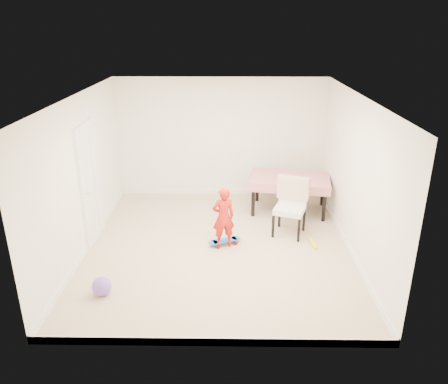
{
  "coord_description": "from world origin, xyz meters",
  "views": [
    {
      "loc": [
        0.2,
        -6.73,
        3.68
      ],
      "look_at": [
        0.1,
        0.2,
        0.95
      ],
      "focal_mm": 35.0,
      "sensor_mm": 36.0,
      "label": 1
    }
  ],
  "objects_px": {
    "child": "(223,219)",
    "skateboard": "(225,242)",
    "balloon": "(102,286)",
    "dining_table": "(289,194)",
    "dining_chair": "(290,208)"
  },
  "relations": [
    {
      "from": "dining_table",
      "to": "balloon",
      "type": "distance_m",
      "value": 4.32
    },
    {
      "from": "dining_table",
      "to": "dining_chair",
      "type": "bearing_deg",
      "value": -87.75
    },
    {
      "from": "balloon",
      "to": "child",
      "type": "bearing_deg",
      "value": 40.44
    },
    {
      "from": "dining_table",
      "to": "skateboard",
      "type": "height_order",
      "value": "dining_table"
    },
    {
      "from": "child",
      "to": "skateboard",
      "type": "bearing_deg",
      "value": -122.43
    },
    {
      "from": "dining_table",
      "to": "balloon",
      "type": "height_order",
      "value": "dining_table"
    },
    {
      "from": "dining_chair",
      "to": "balloon",
      "type": "xyz_separation_m",
      "value": [
        -2.91,
        -1.97,
        -0.39
      ]
    },
    {
      "from": "dining_chair",
      "to": "skateboard",
      "type": "bearing_deg",
      "value": -139.57
    },
    {
      "from": "dining_table",
      "to": "balloon",
      "type": "relative_size",
      "value": 5.63
    },
    {
      "from": "child",
      "to": "balloon",
      "type": "xyz_separation_m",
      "value": [
        -1.72,
        -1.47,
        -0.39
      ]
    },
    {
      "from": "child",
      "to": "balloon",
      "type": "height_order",
      "value": "child"
    },
    {
      "from": "dining_chair",
      "to": "balloon",
      "type": "bearing_deg",
      "value": -125.76
    },
    {
      "from": "child",
      "to": "balloon",
      "type": "bearing_deg",
      "value": 25.43
    },
    {
      "from": "dining_table",
      "to": "balloon",
      "type": "xyz_separation_m",
      "value": [
        -3.05,
        -3.05,
        -0.23
      ]
    },
    {
      "from": "skateboard",
      "to": "dining_chair",
      "type": "bearing_deg",
      "value": -2.92
    }
  ]
}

